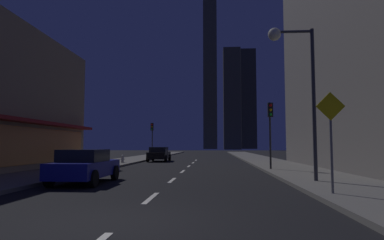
# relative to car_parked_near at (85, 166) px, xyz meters

# --- Properties ---
(ground_plane) EXTENTS (78.00, 136.00, 0.10)m
(ground_plane) POSITION_rel_car_parked_near_xyz_m (3.60, 25.02, -0.79)
(ground_plane) COLOR black
(sidewalk_right) EXTENTS (4.00, 76.00, 0.15)m
(sidewalk_right) POSITION_rel_car_parked_near_xyz_m (10.60, 25.02, -0.67)
(sidewalk_right) COLOR #605E59
(sidewalk_right) RESTS_ON ground
(sidewalk_left) EXTENTS (4.00, 76.00, 0.15)m
(sidewalk_left) POSITION_rel_car_parked_near_xyz_m (-3.40, 25.02, -0.67)
(sidewalk_left) COLOR #605E59
(sidewalk_left) RESTS_ON ground
(lane_marking_center) EXTENTS (0.16, 33.40, 0.01)m
(lane_marking_center) POSITION_rel_car_parked_near_xyz_m (3.60, 6.62, -0.73)
(lane_marking_center) COLOR silver
(lane_marking_center) RESTS_ON ground
(skyscraper_distant_tall) EXTENTS (6.06, 6.15, 71.68)m
(skyscraper_distant_tall) POSITION_rel_car_parked_near_xyz_m (4.00, 133.76, 35.10)
(skyscraper_distant_tall) COLOR #484536
(skyscraper_distant_tall) RESTS_ON ground
(skyscraper_distant_mid) EXTENTS (6.57, 5.49, 39.34)m
(skyscraper_distant_mid) POSITION_rel_car_parked_near_xyz_m (12.64, 114.33, 18.93)
(skyscraper_distant_mid) COLOR #403D30
(skyscraper_distant_mid) RESTS_ON ground
(skyscraper_distant_short) EXTENTS (7.04, 7.51, 46.52)m
(skyscraper_distant_short) POSITION_rel_car_parked_near_xyz_m (21.69, 142.17, 22.52)
(skyscraper_distant_short) COLOR #353328
(skyscraper_distant_short) RESTS_ON ground
(car_parked_near) EXTENTS (1.98, 4.24, 1.45)m
(car_parked_near) POSITION_rel_car_parked_near_xyz_m (0.00, 0.00, 0.00)
(car_parked_near) COLOR navy
(car_parked_near) RESTS_ON ground
(car_parked_far) EXTENTS (1.98, 4.24, 1.45)m
(car_parked_far) POSITION_rel_car_parked_near_xyz_m (0.00, 19.40, 0.00)
(car_parked_far) COLOR black
(car_parked_far) RESTS_ON ground
(fire_hydrant_far_left) EXTENTS (0.42, 0.30, 0.65)m
(fire_hydrant_far_left) POSITION_rel_car_parked_near_xyz_m (-2.30, 14.16, -0.29)
(fire_hydrant_far_left) COLOR #B2B2B2
(fire_hydrant_far_left) RESTS_ON sidewalk_left
(traffic_light_near_right) EXTENTS (0.32, 0.48, 4.20)m
(traffic_light_near_right) POSITION_rel_car_parked_near_xyz_m (9.10, 7.09, 2.45)
(traffic_light_near_right) COLOR #2D2D2D
(traffic_light_near_right) RESTS_ON sidewalk_right
(traffic_light_far_left) EXTENTS (0.32, 0.48, 4.20)m
(traffic_light_far_left) POSITION_rel_car_parked_near_xyz_m (-1.90, 25.63, 2.45)
(traffic_light_far_left) COLOR #2D2D2D
(traffic_light_far_left) RESTS_ON sidewalk_left
(street_lamp_right) EXTENTS (1.96, 0.56, 6.58)m
(street_lamp_right) POSITION_rel_car_parked_near_xyz_m (8.98, 0.28, 4.33)
(street_lamp_right) COLOR #38383D
(street_lamp_right) RESTS_ON sidewalk_right
(pedestrian_crossing_sign) EXTENTS (0.91, 0.08, 3.15)m
(pedestrian_crossing_sign) POSITION_rel_car_parked_near_xyz_m (9.20, -3.42, 1.28)
(pedestrian_crossing_sign) COLOR slate
(pedestrian_crossing_sign) RESTS_ON sidewalk_right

